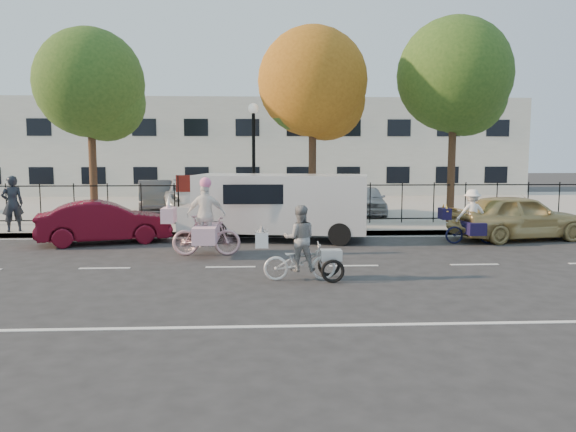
{
  "coord_description": "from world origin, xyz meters",
  "views": [
    {
      "loc": [
        0.73,
        -13.36,
        2.76
      ],
      "look_at": [
        1.45,
        1.2,
        1.1
      ],
      "focal_mm": 35.0,
      "sensor_mm": 36.0,
      "label": 1
    }
  ],
  "objects": [
    {
      "name": "lot_car_d",
      "position": [
        5.23,
        10.11,
        0.76
      ],
      "size": [
        1.73,
        3.69,
        1.22
      ],
      "primitive_type": "imported",
      "rotation": [
        0.0,
        0.0,
        -0.08
      ],
      "color": "#A6A8AE",
      "rests_on": "parking_lot"
    },
    {
      "name": "ground",
      "position": [
        0.0,
        0.0,
        0.0
      ],
      "size": [
        120.0,
        120.0,
        0.0
      ],
      "primitive_type": "plane",
      "color": "#333334"
    },
    {
      "name": "bull_bike",
      "position": [
        7.08,
        3.17,
        0.66
      ],
      "size": [
        1.76,
        1.2,
        1.65
      ],
      "rotation": [
        0.0,
        0.0,
        1.56
      ],
      "color": "black",
      "rests_on": "ground"
    },
    {
      "name": "white_van",
      "position": [
        1.28,
        4.19,
        1.14
      ],
      "size": [
        6.09,
        2.89,
        2.06
      ],
      "rotation": [
        0.0,
        0.0,
        -0.18
      ],
      "color": "silver",
      "rests_on": "ground"
    },
    {
      "name": "zebra_trike",
      "position": [
        1.57,
        -1.44,
        0.63
      ],
      "size": [
        1.89,
        0.71,
        1.63
      ],
      "rotation": [
        0.0,
        0.0,
        1.57
      ],
      "color": "white",
      "rests_on": "ground"
    },
    {
      "name": "tree_west",
      "position": [
        -5.29,
        7.74,
        5.06
      ],
      "size": [
        3.94,
        3.94,
        7.23
      ],
      "color": "#442D1D",
      "rests_on": "ground"
    },
    {
      "name": "lamppost",
      "position": [
        0.5,
        6.8,
        3.11
      ],
      "size": [
        0.36,
        0.36,
        4.33
      ],
      "color": "black",
      "rests_on": "sidewalk"
    },
    {
      "name": "unicorn_bike",
      "position": [
        -0.76,
        1.56,
        0.78
      ],
      "size": [
        2.07,
        1.44,
        2.11
      ],
      "rotation": [
        0.0,
        0.0,
        1.55
      ],
      "color": "#D6A2AC",
      "rests_on": "ground"
    },
    {
      "name": "pedestrian",
      "position": [
        -7.43,
        5.45,
        1.07
      ],
      "size": [
        0.81,
        0.73,
        1.85
      ],
      "primitive_type": "imported",
      "rotation": [
        0.0,
        0.0,
        3.69
      ],
      "color": "black",
      "rests_on": "sidewalk"
    },
    {
      "name": "road_markings",
      "position": [
        0.0,
        0.0,
        0.01
      ],
      "size": [
        60.0,
        9.52,
        0.01
      ],
      "primitive_type": null,
      "color": "silver",
      "rests_on": "ground"
    },
    {
      "name": "gold_sedan",
      "position": [
        8.86,
        3.85,
        0.73
      ],
      "size": [
        4.54,
        2.49,
        1.46
      ],
      "primitive_type": "imported",
      "rotation": [
        0.0,
        0.0,
        1.76
      ],
      "color": "tan",
      "rests_on": "ground"
    },
    {
      "name": "lot_car_c",
      "position": [
        -3.76,
        11.02,
        0.85
      ],
      "size": [
        2.32,
        4.46,
        1.4
      ],
      "primitive_type": "imported",
      "rotation": [
        0.0,
        0.0,
        0.21
      ],
      "color": "#45484C",
      "rests_on": "parking_lot"
    },
    {
      "name": "red_sedan",
      "position": [
        -4.01,
        3.8,
        0.65
      ],
      "size": [
        4.15,
        2.45,
        1.29
      ],
      "primitive_type": "imported",
      "rotation": [
        0.0,
        0.0,
        1.87
      ],
      "color": "#570A19",
      "rests_on": "ground"
    },
    {
      "name": "curb",
      "position": [
        0.0,
        5.05,
        0.07
      ],
      "size": [
        60.0,
        0.1,
        0.15
      ],
      "primitive_type": "cube",
      "color": "#A8A399",
      "rests_on": "ground"
    },
    {
      "name": "tree_mid",
      "position": [
        2.79,
        7.36,
        5.11
      ],
      "size": [
        3.98,
        3.98,
        7.3
      ],
      "color": "#442D1D",
      "rests_on": "ground"
    },
    {
      "name": "iron_fence",
      "position": [
        0.0,
        7.2,
        0.9
      ],
      "size": [
        58.0,
        0.06,
        1.5
      ],
      "primitive_type": null,
      "color": "black",
      "rests_on": "sidewalk"
    },
    {
      "name": "tree_east",
      "position": [
        8.0,
        7.36,
        5.38
      ],
      "size": [
        4.19,
        4.19,
        7.69
      ],
      "color": "#442D1D",
      "rests_on": "ground"
    },
    {
      "name": "sidewalk",
      "position": [
        0.0,
        6.1,
        0.07
      ],
      "size": [
        60.0,
        2.2,
        0.15
      ],
      "primitive_type": "cube",
      "color": "#A8A399",
      "rests_on": "ground"
    },
    {
      "name": "street_sign",
      "position": [
        -1.85,
        6.8,
        1.42
      ],
      "size": [
        0.85,
        0.06,
        1.8
      ],
      "color": "black",
      "rests_on": "sidewalk"
    },
    {
      "name": "lot_car_b",
      "position": [
        -2.36,
        10.87,
        0.89
      ],
      "size": [
        3.93,
        5.79,
        1.47
      ],
      "primitive_type": "imported",
      "rotation": [
        0.0,
        0.0,
        0.31
      ],
      "color": "silver",
      "rests_on": "parking_lot"
    },
    {
      "name": "building",
      "position": [
        0.0,
        25.0,
        3.0
      ],
      "size": [
        34.0,
        10.0,
        6.0
      ],
      "primitive_type": "cube",
      "color": "silver",
      "rests_on": "ground"
    },
    {
      "name": "parking_lot",
      "position": [
        0.0,
        15.0,
        0.07
      ],
      "size": [
        60.0,
        15.6,
        0.15
      ],
      "primitive_type": "cube",
      "color": "#A8A399",
      "rests_on": "ground"
    }
  ]
}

